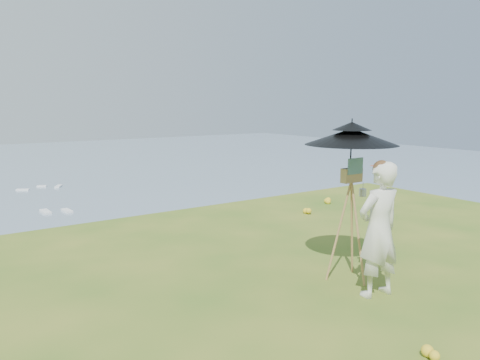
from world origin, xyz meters
TOP-DOWN VIEW (x-y plane):
  - ground at (0.00, 0.00)m, footprint 14.00×14.00m
  - slope_trees at (0.00, 35.00)m, footprint 110.00×50.00m
  - wildflowers at (0.00, 0.25)m, footprint 10.00×10.50m
  - painter at (0.21, 1.09)m, footprint 0.68×0.48m
  - field_easel at (0.33, 1.69)m, footprint 0.67×0.67m
  - sun_umbrella at (0.33, 1.72)m, footprint 1.39×1.39m
  - painter_cap at (0.21, 1.09)m, footprint 0.22×0.26m

SIDE VIEW (x-z plane):
  - slope_trees at x=0.00m, z-range -18.00..-12.00m
  - ground at x=0.00m, z-range 0.00..0.00m
  - wildflowers at x=0.00m, z-range 0.00..0.12m
  - field_easel at x=0.33m, z-range 0.00..1.75m
  - painter at x=0.21m, z-range 0.00..1.77m
  - painter_cap at x=0.21m, z-range 1.67..1.77m
  - sun_umbrella at x=0.33m, z-range 1.44..2.28m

